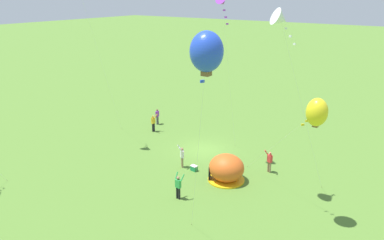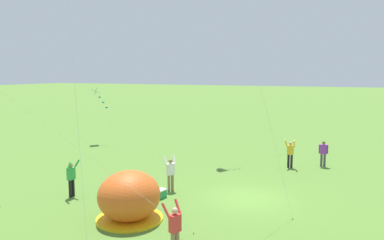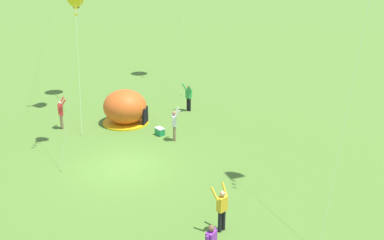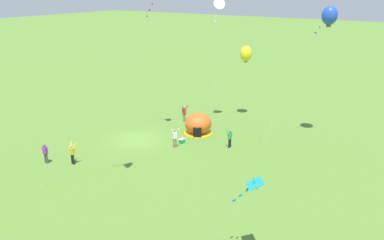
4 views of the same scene
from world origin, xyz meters
TOP-DOWN VIEW (x-y plane):
  - ground_plane at (0.00, 0.00)m, footprint 300.00×300.00m
  - popup_tent at (-4.59, 3.95)m, footprint 2.81×2.81m
  - cooler_box at (-1.65, 4.02)m, footprint 0.58×0.44m
  - person_with_toddler at (7.98, -2.89)m, footprint 0.30×0.58m
  - person_center_field at (-6.71, 0.80)m, footprint 0.71×0.62m
  - person_flying_kite at (-3.23, 8.20)m, footprint 0.68×0.49m
  - person_arms_raised at (-0.49, 4.06)m, footprint 0.71×0.69m
  - person_near_tent at (6.87, -0.93)m, footprint 0.50×0.68m
  - kite_blue at (-9.26, 14.15)m, footprint 4.19×4.64m
  - kite_purple at (-2.11, 1.00)m, footprint 0.88×3.95m
  - kite_yellow at (-11.30, 5.57)m, footprint 7.08×5.31m
  - kite_white at (-8.04, 3.94)m, footprint 3.75×3.92m

SIDE VIEW (x-z plane):
  - ground_plane at x=0.00m, z-range 0.00..0.00m
  - cooler_box at x=-1.65m, z-range 0.00..0.44m
  - person_with_toddler at x=7.98m, z-range 0.10..1.82m
  - popup_tent at x=-4.59m, z-range -0.05..2.05m
  - person_center_field at x=-6.71m, z-range 0.05..1.94m
  - person_flying_kite at x=-3.23m, z-range 0.05..1.94m
  - person_arms_raised at x=-0.49m, z-range 0.05..1.94m
  - person_near_tent at x=6.87m, z-range 0.05..1.94m
  - kite_yellow at x=-11.30m, z-range 3.14..11.11m
  - kite_blue at x=-9.26m, z-range 5.32..17.60m
  - kite_white at x=-8.04m, z-range 5.70..18.48m
  - kite_purple at x=-2.11m, z-range 6.19..19.68m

